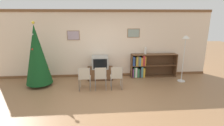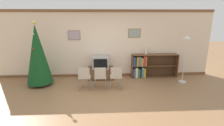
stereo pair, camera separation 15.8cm
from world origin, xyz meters
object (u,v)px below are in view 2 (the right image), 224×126
at_px(christmas_tree, 38,54).
at_px(television, 101,62).
at_px(folding_chair_right, 116,76).
at_px(standing_lamp, 186,47).
at_px(bookshelf, 146,66).
at_px(vase, 146,51).
at_px(folding_chair_center, 100,77).
at_px(folding_chair_left, 84,77).
at_px(tv_console, 101,73).

height_order(christmas_tree, television, christmas_tree).
height_order(folding_chair_right, standing_lamp, standing_lamp).
height_order(bookshelf, vase, vase).
height_order(television, folding_chair_center, television).
relative_size(christmas_tree, standing_lamp, 1.29).
height_order(christmas_tree, vase, christmas_tree).
height_order(folding_chair_left, folding_chair_right, same).
distance_m(christmas_tree, standing_lamp, 5.34).
distance_m(television, folding_chair_center, 1.12).
relative_size(bookshelf, vase, 6.71).
bearing_deg(standing_lamp, folding_chair_left, -171.16).
height_order(tv_console, standing_lamp, standing_lamp).
height_order(folding_chair_center, standing_lamp, standing_lamp).
bearing_deg(folding_chair_left, vase, 27.84).
xyz_separation_m(christmas_tree, tv_console, (2.20, 0.53, -0.91)).
distance_m(tv_console, standing_lamp, 3.38).
height_order(folding_chair_center, vase, vase).
bearing_deg(vase, folding_chair_right, -136.02).
bearing_deg(tv_console, folding_chair_right, -63.90).
distance_m(tv_console, television, 0.46).
bearing_deg(folding_chair_center, vase, 34.32).
xyz_separation_m(folding_chair_left, folding_chair_center, (0.54, 0.00, 0.00)).
bearing_deg(standing_lamp, television, 170.43).
xyz_separation_m(christmas_tree, television, (2.20, 0.53, -0.45)).
xyz_separation_m(folding_chair_left, standing_lamp, (3.67, 0.57, 0.89)).
relative_size(tv_console, folding_chair_left, 1.24).
relative_size(folding_chair_left, folding_chair_center, 1.00).
relative_size(television, folding_chair_right, 0.78).
relative_size(television, vase, 2.29).
distance_m(christmas_tree, bookshelf, 4.16).
bearing_deg(television, tv_console, 90.00).
xyz_separation_m(tv_console, folding_chair_center, (0.00, -1.10, 0.25)).
xyz_separation_m(folding_chair_left, bookshelf, (2.39, 1.21, -0.01)).
bearing_deg(folding_chair_left, folding_chair_center, 0.00).
height_order(folding_chair_center, folding_chair_right, same).
height_order(folding_chair_left, vase, vase).
distance_m(television, vase, 1.90).
bearing_deg(vase, standing_lamp, -28.11).
distance_m(christmas_tree, folding_chair_center, 2.37).
relative_size(television, folding_chair_center, 0.78).
distance_m(television, standing_lamp, 3.25).
relative_size(folding_chair_left, folding_chair_right, 1.00).
xyz_separation_m(christmas_tree, folding_chair_left, (1.66, -0.57, -0.67)).
bearing_deg(vase, folding_chair_left, -152.16).
height_order(christmas_tree, folding_chair_left, christmas_tree).
bearing_deg(television, folding_chair_right, -63.85).
distance_m(tv_console, folding_chair_center, 1.13).
height_order(christmas_tree, bookshelf, christmas_tree).
xyz_separation_m(folding_chair_right, bookshelf, (1.31, 1.21, -0.01)).
xyz_separation_m(tv_console, bookshelf, (1.85, 0.10, 0.23)).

